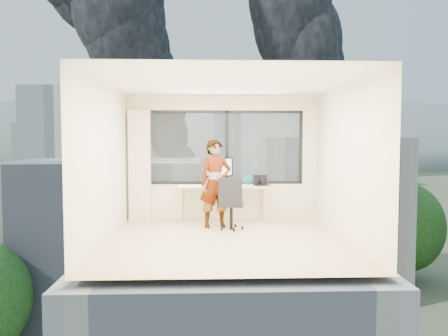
{
  "coord_description": "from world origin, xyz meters",
  "views": [
    {
      "loc": [
        -0.3,
        -7.05,
        1.65
      ],
      "look_at": [
        0.0,
        1.0,
        1.15
      ],
      "focal_mm": 34.35,
      "sensor_mm": 36.0,
      "label": 1
    }
  ],
  "objects_px": {
    "monitor": "(219,171)",
    "game_console": "(211,183)",
    "chair": "(231,203)",
    "person": "(216,184)",
    "handbag": "(248,180)",
    "desk": "(223,204)",
    "laptop": "(262,181)"
  },
  "relations": [
    {
      "from": "desk",
      "to": "person",
      "type": "relative_size",
      "value": 1.07
    },
    {
      "from": "handbag",
      "to": "game_console",
      "type": "bearing_deg",
      "value": 159.21
    },
    {
      "from": "chair",
      "to": "monitor",
      "type": "distance_m",
      "value": 1.01
    },
    {
      "from": "desk",
      "to": "laptop",
      "type": "bearing_deg",
      "value": -3.6
    },
    {
      "from": "chair",
      "to": "person",
      "type": "relative_size",
      "value": 0.6
    },
    {
      "from": "chair",
      "to": "game_console",
      "type": "height_order",
      "value": "chair"
    },
    {
      "from": "laptop",
      "to": "handbag",
      "type": "height_order",
      "value": "handbag"
    },
    {
      "from": "desk",
      "to": "laptop",
      "type": "xyz_separation_m",
      "value": [
        0.8,
        -0.05,
        0.47
      ]
    },
    {
      "from": "person",
      "to": "laptop",
      "type": "xyz_separation_m",
      "value": [
        0.96,
        0.49,
        0.0
      ]
    },
    {
      "from": "person",
      "to": "handbag",
      "type": "relative_size",
      "value": 6.53
    },
    {
      "from": "chair",
      "to": "person",
      "type": "xyz_separation_m",
      "value": [
        -0.29,
        0.23,
        0.34
      ]
    },
    {
      "from": "monitor",
      "to": "game_console",
      "type": "distance_m",
      "value": 0.35
    },
    {
      "from": "monitor",
      "to": "handbag",
      "type": "distance_m",
      "value": 0.66
    },
    {
      "from": "desk",
      "to": "monitor",
      "type": "relative_size",
      "value": 3.08
    },
    {
      "from": "monitor",
      "to": "game_console",
      "type": "bearing_deg",
      "value": 114.8
    },
    {
      "from": "person",
      "to": "game_console",
      "type": "bearing_deg",
      "value": 81.15
    },
    {
      "from": "chair",
      "to": "game_console",
      "type": "xyz_separation_m",
      "value": [
        -0.36,
        1.02,
        0.28
      ]
    },
    {
      "from": "desk",
      "to": "handbag",
      "type": "height_order",
      "value": "handbag"
    },
    {
      "from": "person",
      "to": "handbag",
      "type": "bearing_deg",
      "value": 32.32
    },
    {
      "from": "laptop",
      "to": "handbag",
      "type": "xyz_separation_m",
      "value": [
        -0.26,
        0.25,
        0.0
      ]
    },
    {
      "from": "monitor",
      "to": "game_console",
      "type": "relative_size",
      "value": 1.88
    },
    {
      "from": "game_console",
      "to": "handbag",
      "type": "distance_m",
      "value": 0.78
    },
    {
      "from": "person",
      "to": "laptop",
      "type": "distance_m",
      "value": 1.08
    },
    {
      "from": "handbag",
      "to": "person",
      "type": "bearing_deg",
      "value": -150.65
    },
    {
      "from": "person",
      "to": "handbag",
      "type": "distance_m",
      "value": 1.02
    },
    {
      "from": "monitor",
      "to": "handbag",
      "type": "xyz_separation_m",
      "value": [
        0.61,
        0.13,
        -0.19
      ]
    },
    {
      "from": "desk",
      "to": "game_console",
      "type": "height_order",
      "value": "game_console"
    },
    {
      "from": "chair",
      "to": "handbag",
      "type": "bearing_deg",
      "value": 74.71
    },
    {
      "from": "person",
      "to": "game_console",
      "type": "relative_size",
      "value": 5.42
    },
    {
      "from": "desk",
      "to": "chair",
      "type": "distance_m",
      "value": 0.79
    },
    {
      "from": "chair",
      "to": "laptop",
      "type": "bearing_deg",
      "value": 54.85
    },
    {
      "from": "laptop",
      "to": "handbag",
      "type": "bearing_deg",
      "value": 120.75
    }
  ]
}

